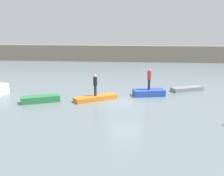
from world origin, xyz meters
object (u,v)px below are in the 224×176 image
Objects in this scene: person_red_shirt at (149,78)px; rowboat_green at (40,99)px; person_dark_shirt at (95,84)px; rowboat_blue at (149,93)px; rowboat_grey at (187,89)px; rowboat_orange at (95,98)px.

rowboat_green is at bearing -161.21° from person_red_shirt.
person_red_shirt reaches higher than person_dark_shirt.
rowboat_blue reaches higher than rowboat_grey.
person_red_shirt is at bearing -173.43° from rowboat_grey.
rowboat_grey is 4.39m from person_red_shirt.
rowboat_orange is 4.75m from rowboat_blue.
person_dark_shirt is at bearing 55.09° from rowboat_orange.
rowboat_green is 0.84× the size of rowboat_orange.
rowboat_blue is 1.44× the size of person_red_shirt.
rowboat_green is 1.62× the size of person_red_shirt.
person_red_shirt reaches higher than rowboat_green.
rowboat_green is at bearing 158.31° from rowboat_orange.
rowboat_orange is 8.90m from rowboat_grey.
person_dark_shirt is at bearing -169.50° from rowboat_blue.
rowboat_blue is 1.50× the size of person_dark_shirt.
rowboat_orange is at bearing -156.09° from person_red_shirt.
rowboat_orange is 2.03× the size of person_dark_shirt.
person_red_shirt is at bearing -6.50° from rowboat_green.
rowboat_grey is (7.91, 4.10, -0.01)m from rowboat_orange.
rowboat_green is 4.49m from person_dark_shirt.
rowboat_blue is 4.87m from person_dark_shirt.
rowboat_green is 1.00× the size of rowboat_grey.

